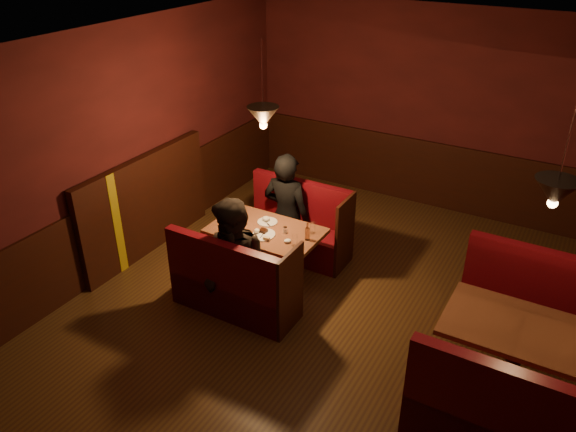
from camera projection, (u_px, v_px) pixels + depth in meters
The scene contains 9 objects.
room at pixel (319, 244), 5.53m from camera, with size 6.02×7.02×2.92m.
main_table at pixel (267, 241), 6.58m from camera, with size 1.29×0.78×0.90m.
main_bench_far at pixel (298, 231), 7.24m from camera, with size 1.42×0.51×0.97m.
main_bench_near at pixel (233, 289), 6.12m from camera, with size 1.42×0.51×0.97m.
second_table at pixel (517, 344), 5.00m from camera, with size 1.31×0.84×0.74m.
second_bench_far at pixel (530, 316), 5.68m from camera, with size 1.45×0.54×1.03m.
second_bench_near at pixel (497, 424), 4.49m from camera, with size 1.45×0.54×1.03m.
diner_a at pixel (286, 192), 7.01m from camera, with size 0.63×0.41×1.72m, color black.
diner_b at pixel (234, 245), 5.90m from camera, with size 0.83×0.64×1.70m, color black.
Camera 1 is at (1.81, -4.20, 3.93)m, focal length 35.00 mm.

